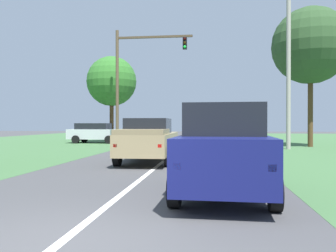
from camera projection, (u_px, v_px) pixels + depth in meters
ground_plane at (167, 159)px, 16.90m from camera, size 120.00×120.00×0.00m
lane_centre_stripe at (87, 222)px, 5.98m from camera, size 0.16×42.14×0.01m
red_suv_near at (224, 148)px, 8.45m from camera, size 2.29×5.06×2.09m
pickup_truck_lead at (149, 140)px, 15.30m from camera, size 2.26×5.45×1.88m
traffic_light at (134, 72)px, 27.48m from camera, size 5.98×0.40×8.93m
keep_moving_sign at (260, 126)px, 25.19m from camera, size 0.60×0.09×2.30m
oak_tree_right at (311, 46)px, 25.42m from camera, size 5.48×5.48×10.00m
crossing_suv_far at (95, 132)px, 30.52m from camera, size 4.65×2.20×1.70m
utility_pole_right at (288, 71)px, 23.08m from camera, size 0.28×0.28×10.23m
extra_tree_1 at (112, 81)px, 31.58m from camera, size 4.40×4.40×7.64m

